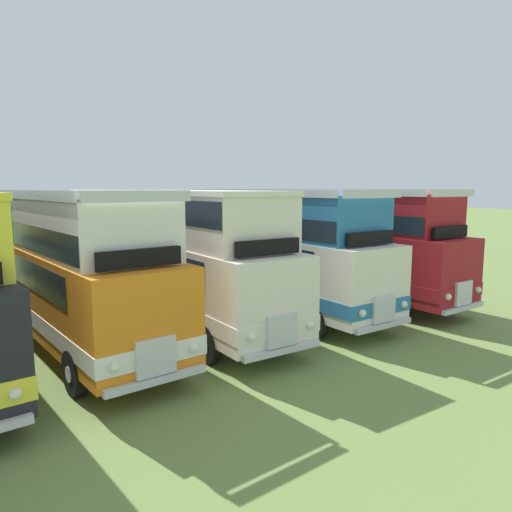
# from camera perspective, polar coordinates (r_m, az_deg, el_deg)

# --- Properties ---
(ground_plane) EXTENTS (200.00, 200.00, 0.00)m
(ground_plane) POSITION_cam_1_polar(r_m,az_deg,el_deg) (15.77, -14.11, -8.95)
(ground_plane) COLOR olive
(bus_third_in_row) EXTENTS (2.84, 9.77, 4.52)m
(bus_third_in_row) POSITION_cam_1_polar(r_m,az_deg,el_deg) (14.46, -20.82, -1.21)
(bus_third_in_row) COLOR orange
(bus_third_in_row) RESTS_ON ground
(bus_fourth_in_row) EXTENTS (3.03, 10.24, 4.49)m
(bus_fourth_in_row) POSITION_cam_1_polar(r_m,az_deg,el_deg) (15.88, -8.07, 0.46)
(bus_fourth_in_row) COLOR silver
(bus_fourth_in_row) RESTS_ON ground
(bus_fifth_in_row) EXTENTS (2.86, 10.36, 4.52)m
(bus_fifth_in_row) POSITION_cam_1_polar(r_m,az_deg,el_deg) (17.89, 2.33, 1.04)
(bus_fifth_in_row) COLOR silver
(bus_fifth_in_row) RESTS_ON ground
(bus_sixth_in_row) EXTENTS (2.68, 10.99, 4.52)m
(bus_sixth_in_row) POSITION_cam_1_polar(r_m,az_deg,el_deg) (20.43, 10.20, 1.82)
(bus_sixth_in_row) COLOR maroon
(bus_sixth_in_row) RESTS_ON ground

